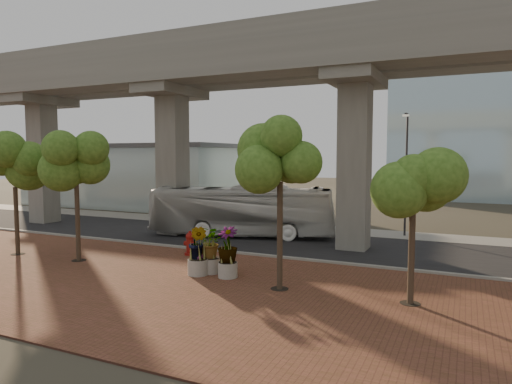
% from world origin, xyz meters
% --- Properties ---
extents(ground, '(160.00, 160.00, 0.00)m').
position_xyz_m(ground, '(0.00, 0.00, 0.00)').
color(ground, '#343126').
rests_on(ground, ground).
extents(brick_plaza, '(70.00, 13.00, 0.06)m').
position_xyz_m(brick_plaza, '(0.00, -8.00, 0.03)').
color(brick_plaza, brown).
rests_on(brick_plaza, ground).
extents(asphalt_road, '(90.00, 8.00, 0.04)m').
position_xyz_m(asphalt_road, '(0.00, 2.00, 0.02)').
color(asphalt_road, black).
rests_on(asphalt_road, ground).
extents(curb_strip, '(70.00, 0.25, 0.16)m').
position_xyz_m(curb_strip, '(0.00, -2.00, 0.08)').
color(curb_strip, gray).
rests_on(curb_strip, ground).
extents(far_sidewalk, '(90.00, 3.00, 0.06)m').
position_xyz_m(far_sidewalk, '(0.00, 7.50, 0.03)').
color(far_sidewalk, gray).
rests_on(far_sidewalk, ground).
extents(transit_viaduct, '(72.00, 5.60, 12.40)m').
position_xyz_m(transit_viaduct, '(0.00, 2.00, 7.29)').
color(transit_viaduct, gray).
rests_on(transit_viaduct, ground).
extents(station_pavilion, '(23.00, 13.00, 6.30)m').
position_xyz_m(station_pavilion, '(-20.00, 16.00, 3.22)').
color(station_pavilion, '#ABC0C3').
rests_on(station_pavilion, ground).
extents(transit_bus, '(12.08, 5.53, 3.28)m').
position_xyz_m(transit_bus, '(-1.34, 2.92, 1.64)').
color(transit_bus, silver).
rests_on(transit_bus, ground).
extents(fire_hydrant, '(0.62, 0.56, 1.24)m').
position_xyz_m(fire_hydrant, '(-1.26, -3.31, 0.66)').
color(fire_hydrant, maroon).
rests_on(fire_hydrant, ground).
extents(planter_front, '(1.88, 1.88, 2.07)m').
position_xyz_m(planter_front, '(1.57, -5.99, 1.31)').
color(planter_front, '#ABA69A').
rests_on(planter_front, ground).
extents(planter_right, '(2.01, 2.01, 2.15)m').
position_xyz_m(planter_right, '(2.59, -6.32, 1.36)').
color(planter_right, '#B0AD9F').
rests_on(planter_right, ground).
extents(planter_left, '(1.94, 1.94, 2.14)m').
position_xyz_m(planter_left, '(1.23, -6.50, 1.36)').
color(planter_left, gray).
rests_on(planter_left, ground).
extents(street_tree_far_west, '(3.71, 3.71, 6.30)m').
position_xyz_m(street_tree_far_west, '(-9.48, -6.94, 4.65)').
color(street_tree_far_west, '#4F3F2D').
rests_on(street_tree_far_west, ground).
extents(street_tree_near_west, '(3.30, 3.30, 6.38)m').
position_xyz_m(street_tree_near_west, '(-5.50, -6.67, 4.91)').
color(street_tree_near_west, '#4F3F2D').
rests_on(street_tree_near_west, ground).
extents(street_tree_near_east, '(3.51, 3.51, 6.77)m').
position_xyz_m(street_tree_near_east, '(5.20, -6.95, 5.21)').
color(street_tree_near_east, '#4F3F2D').
rests_on(street_tree_near_east, ground).
extents(street_tree_far_east, '(3.12, 3.12, 5.55)m').
position_xyz_m(street_tree_far_east, '(9.97, -6.66, 4.17)').
color(street_tree_far_east, '#4F3F2D').
rests_on(street_tree_far_east, ground).
extents(streetlamp_west, '(0.38, 1.11, 7.66)m').
position_xyz_m(streetlamp_west, '(-9.58, 7.40, 4.48)').
color(streetlamp_west, '#2C2D31').
rests_on(streetlamp_west, ground).
extents(streetlamp_east, '(0.38, 1.12, 7.76)m').
position_xyz_m(streetlamp_east, '(8.10, 7.27, 4.53)').
color(streetlamp_east, '#29282D').
rests_on(streetlamp_east, ground).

